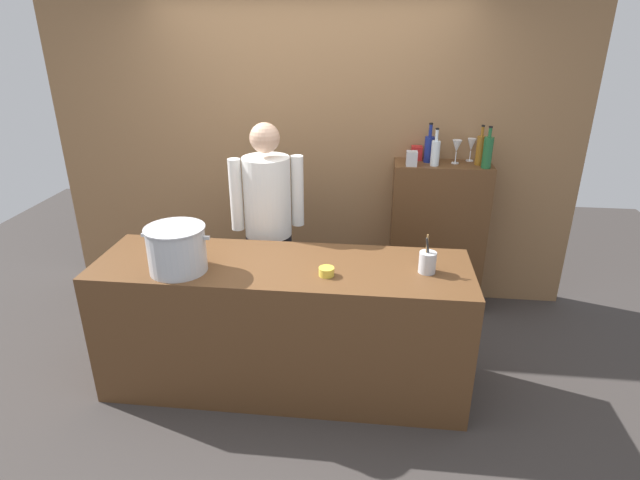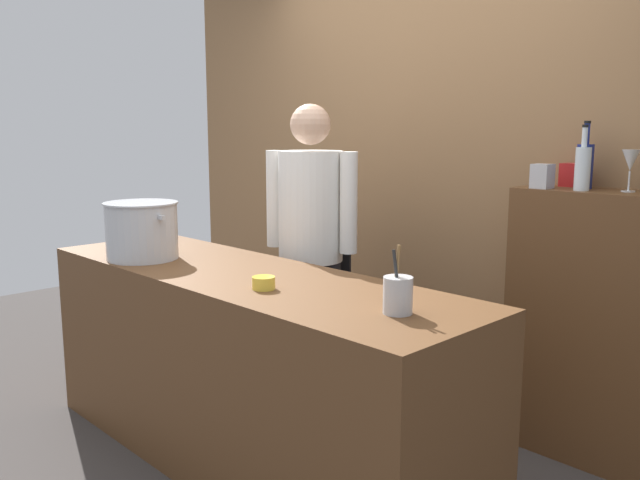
{
  "view_description": "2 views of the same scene",
  "coord_description": "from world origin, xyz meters",
  "px_view_note": "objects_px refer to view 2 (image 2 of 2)",
  "views": [
    {
      "loc": [
        0.56,
        -2.85,
        2.3
      ],
      "look_at": [
        0.2,
        0.37,
        0.91
      ],
      "focal_mm": 28.88,
      "sensor_mm": 36.0,
      "label": 1
    },
    {
      "loc": [
        2.28,
        -1.75,
        1.54
      ],
      "look_at": [
        0.2,
        0.28,
        1.04
      ],
      "focal_mm": 36.83,
      "sensor_mm": 36.0,
      "label": 2
    }
  ],
  "objects_px": {
    "stockpot_large": "(142,231)",
    "wine_bottle_clear": "(583,167)",
    "wine_bottle_cobalt": "(585,164)",
    "wine_glass_tall": "(631,162)",
    "spice_tin_silver": "(542,176)",
    "chef": "(311,237)",
    "spice_tin_red": "(571,175)",
    "utensil_crock": "(398,295)",
    "butter_jar": "(264,283)"
  },
  "relations": [
    {
      "from": "stockpot_large",
      "to": "wine_bottle_clear",
      "type": "distance_m",
      "value": 2.08
    },
    {
      "from": "wine_bottle_cobalt",
      "to": "wine_glass_tall",
      "type": "relative_size",
      "value": 1.67
    },
    {
      "from": "spice_tin_silver",
      "to": "wine_bottle_cobalt",
      "type": "bearing_deg",
      "value": 42.86
    },
    {
      "from": "stockpot_large",
      "to": "wine_bottle_cobalt",
      "type": "distance_m",
      "value": 2.12
    },
    {
      "from": "wine_bottle_clear",
      "to": "wine_glass_tall",
      "type": "height_order",
      "value": "wine_bottle_clear"
    },
    {
      "from": "wine_bottle_clear",
      "to": "wine_glass_tall",
      "type": "xyz_separation_m",
      "value": [
        0.17,
        0.09,
        0.03
      ]
    },
    {
      "from": "chef",
      "to": "wine_bottle_cobalt",
      "type": "relative_size",
      "value": 5.38
    },
    {
      "from": "stockpot_large",
      "to": "wine_glass_tall",
      "type": "distance_m",
      "value": 2.27
    },
    {
      "from": "chef",
      "to": "spice_tin_red",
      "type": "distance_m",
      "value": 1.33
    },
    {
      "from": "wine_bottle_cobalt",
      "to": "wine_bottle_clear",
      "type": "distance_m",
      "value": 0.11
    },
    {
      "from": "chef",
      "to": "spice_tin_red",
      "type": "xyz_separation_m",
      "value": [
        1.09,
        0.68,
        0.35
      ]
    },
    {
      "from": "wine_glass_tall",
      "to": "stockpot_large",
      "type": "bearing_deg",
      "value": -142.37
    },
    {
      "from": "utensil_crock",
      "to": "wine_bottle_cobalt",
      "type": "xyz_separation_m",
      "value": [
        0.08,
        1.24,
        0.4
      ]
    },
    {
      "from": "butter_jar",
      "to": "wine_glass_tall",
      "type": "height_order",
      "value": "wine_glass_tall"
    },
    {
      "from": "chef",
      "to": "utensil_crock",
      "type": "relative_size",
      "value": 6.91
    },
    {
      "from": "stockpot_large",
      "to": "wine_bottle_cobalt",
      "type": "bearing_deg",
      "value": 41.51
    },
    {
      "from": "stockpot_large",
      "to": "butter_jar",
      "type": "relative_size",
      "value": 4.48
    },
    {
      "from": "spice_tin_silver",
      "to": "wine_bottle_clear",
      "type": "bearing_deg",
      "value": 6.76
    },
    {
      "from": "butter_jar",
      "to": "spice_tin_red",
      "type": "xyz_separation_m",
      "value": [
        0.58,
        1.42,
        0.39
      ]
    },
    {
      "from": "wine_bottle_cobalt",
      "to": "spice_tin_silver",
      "type": "distance_m",
      "value": 0.2
    },
    {
      "from": "butter_jar",
      "to": "wine_bottle_cobalt",
      "type": "bearing_deg",
      "value": 63.62
    },
    {
      "from": "wine_glass_tall",
      "to": "utensil_crock",
      "type": "bearing_deg",
      "value": -103.12
    },
    {
      "from": "wine_bottle_cobalt",
      "to": "spice_tin_silver",
      "type": "bearing_deg",
      "value": -137.14
    },
    {
      "from": "stockpot_large",
      "to": "utensil_crock",
      "type": "bearing_deg",
      "value": 5.52
    },
    {
      "from": "wine_bottle_cobalt",
      "to": "butter_jar",
      "type": "bearing_deg",
      "value": -116.38
    },
    {
      "from": "wine_bottle_cobalt",
      "to": "spice_tin_red",
      "type": "height_order",
      "value": "wine_bottle_cobalt"
    },
    {
      "from": "stockpot_large",
      "to": "spice_tin_red",
      "type": "xyz_separation_m",
      "value": [
        1.48,
        1.45,
        0.28
      ]
    },
    {
      "from": "stockpot_large",
      "to": "wine_bottle_clear",
      "type": "relative_size",
      "value": 1.44
    },
    {
      "from": "spice_tin_red",
      "to": "wine_bottle_clear",
      "type": "bearing_deg",
      "value": -52.91
    },
    {
      "from": "wine_glass_tall",
      "to": "spice_tin_red",
      "type": "bearing_deg",
      "value": 164.96
    },
    {
      "from": "stockpot_large",
      "to": "spice_tin_red",
      "type": "relative_size",
      "value": 3.78
    },
    {
      "from": "spice_tin_red",
      "to": "wine_bottle_cobalt",
      "type": "bearing_deg",
      "value": -34.78
    },
    {
      "from": "stockpot_large",
      "to": "wine_bottle_clear",
      "type": "height_order",
      "value": "wine_bottle_clear"
    },
    {
      "from": "wine_glass_tall",
      "to": "wine_bottle_clear",
      "type": "bearing_deg",
      "value": -152.27
    },
    {
      "from": "chef",
      "to": "utensil_crock",
      "type": "xyz_separation_m",
      "value": [
        1.1,
        -0.63,
        0.0
      ]
    },
    {
      "from": "wine_bottle_cobalt",
      "to": "wine_glass_tall",
      "type": "bearing_deg",
      "value": -4.95
    },
    {
      "from": "butter_jar",
      "to": "stockpot_large",
      "type": "bearing_deg",
      "value": -177.95
    },
    {
      "from": "utensil_crock",
      "to": "spice_tin_silver",
      "type": "height_order",
      "value": "spice_tin_silver"
    },
    {
      "from": "chef",
      "to": "butter_jar",
      "type": "height_order",
      "value": "chef"
    },
    {
      "from": "chef",
      "to": "wine_bottle_cobalt",
      "type": "height_order",
      "value": "chef"
    },
    {
      "from": "butter_jar",
      "to": "wine_glass_tall",
      "type": "bearing_deg",
      "value": 56.63
    },
    {
      "from": "utensil_crock",
      "to": "spice_tin_silver",
      "type": "distance_m",
      "value": 1.17
    },
    {
      "from": "stockpot_large",
      "to": "spice_tin_silver",
      "type": "bearing_deg",
      "value": 41.37
    },
    {
      "from": "wine_glass_tall",
      "to": "spice_tin_red",
      "type": "xyz_separation_m",
      "value": [
        -0.3,
        0.08,
        -0.08
      ]
    },
    {
      "from": "spice_tin_silver",
      "to": "spice_tin_red",
      "type": "height_order",
      "value": "spice_tin_silver"
    },
    {
      "from": "wine_bottle_clear",
      "to": "spice_tin_red",
      "type": "distance_m",
      "value": 0.22
    },
    {
      "from": "spice_tin_silver",
      "to": "spice_tin_red",
      "type": "relative_size",
      "value": 1.02
    },
    {
      "from": "spice_tin_silver",
      "to": "spice_tin_red",
      "type": "xyz_separation_m",
      "value": [
        0.05,
        0.19,
        -0.0
      ]
    },
    {
      "from": "spice_tin_silver",
      "to": "chef",
      "type": "bearing_deg",
      "value": -154.98
    },
    {
      "from": "wine_bottle_clear",
      "to": "spice_tin_silver",
      "type": "relative_size",
      "value": 2.59
    }
  ]
}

